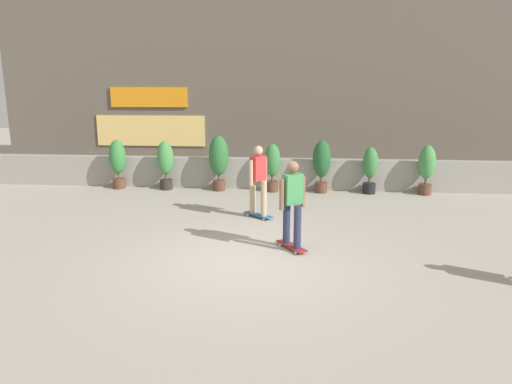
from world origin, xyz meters
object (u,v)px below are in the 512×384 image
at_px(potted_plant_4, 322,162).
at_px(potted_plant_5, 370,168).
at_px(potted_plant_0, 118,161).
at_px(potted_plant_1, 165,162).
at_px(potted_plant_6, 427,167).
at_px(potted_plant_3, 272,164).
at_px(skater_far_right, 292,201).
at_px(potted_plant_2, 219,158).
at_px(skater_by_wall_left, 258,178).

height_order(potted_plant_4, potted_plant_5, potted_plant_4).
relative_size(potted_plant_0, potted_plant_4, 0.97).
height_order(potted_plant_0, potted_plant_5, potted_plant_0).
bearing_deg(potted_plant_1, potted_plant_6, -0.00).
xyz_separation_m(potted_plant_0, potted_plant_3, (4.60, 0.00, -0.05)).
height_order(potted_plant_3, skater_far_right, skater_far_right).
relative_size(potted_plant_2, potted_plant_4, 1.07).
bearing_deg(potted_plant_0, potted_plant_4, -0.00).
bearing_deg(potted_plant_2, potted_plant_6, 0.00).
xyz_separation_m(potted_plant_3, potted_plant_4, (1.41, -0.00, 0.08)).
bearing_deg(potted_plant_4, skater_far_right, -98.65).
bearing_deg(potted_plant_6, potted_plant_4, 180.00).
bearing_deg(potted_plant_4, potted_plant_6, 0.00).
bearing_deg(skater_by_wall_left, skater_far_right, -68.88).
height_order(potted_plant_1, potted_plant_2, potted_plant_2).
bearing_deg(potted_plant_6, potted_plant_2, 180.00).
height_order(potted_plant_2, potted_plant_6, potted_plant_2).
height_order(potted_plant_2, skater_far_right, skater_far_right).
bearing_deg(potted_plant_2, skater_by_wall_left, -63.40).
bearing_deg(skater_far_right, potted_plant_5, 66.77).
relative_size(potted_plant_5, skater_far_right, 0.78).
height_order(potted_plant_0, skater_by_wall_left, skater_by_wall_left).
bearing_deg(potted_plant_1, potted_plant_5, -0.00).
bearing_deg(potted_plant_5, skater_by_wall_left, -136.44).
distance_m(potted_plant_2, skater_by_wall_left, 3.13).
bearing_deg(skater_far_right, potted_plant_3, 97.64).
height_order(potted_plant_6, skater_by_wall_left, skater_by_wall_left).
distance_m(potted_plant_1, skater_by_wall_left, 4.10).
bearing_deg(potted_plant_0, skater_far_right, -43.12).
height_order(potted_plant_2, potted_plant_4, potted_plant_2).
relative_size(potted_plant_2, skater_far_right, 0.95).
bearing_deg(potted_plant_3, potted_plant_0, 180.00).
height_order(potted_plant_3, skater_by_wall_left, skater_by_wall_left).
distance_m(potted_plant_2, potted_plant_4, 2.98).
height_order(potted_plant_3, potted_plant_5, potted_plant_3).
bearing_deg(potted_plant_5, potted_plant_2, 180.00).
bearing_deg(potted_plant_2, potted_plant_3, 0.00).
xyz_separation_m(potted_plant_4, skater_by_wall_left, (-1.57, -2.80, 0.06)).
bearing_deg(potted_plant_0, potted_plant_3, 0.00).
bearing_deg(potted_plant_2, potted_plant_5, 0.00).
xyz_separation_m(potted_plant_3, skater_far_right, (0.66, -4.93, 0.14)).
relative_size(potted_plant_0, potted_plant_3, 1.05).
bearing_deg(potted_plant_0, potted_plant_6, -0.00).
relative_size(potted_plant_0, potted_plant_2, 0.90).
xyz_separation_m(potted_plant_0, potted_plant_1, (1.45, 0.00, -0.01)).
distance_m(potted_plant_3, skater_far_right, 4.98).
bearing_deg(potted_plant_3, skater_by_wall_left, -93.34).
distance_m(potted_plant_0, skater_by_wall_left, 5.25).
height_order(potted_plant_6, skater_far_right, skater_far_right).
bearing_deg(potted_plant_5, skater_far_right, -113.23).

